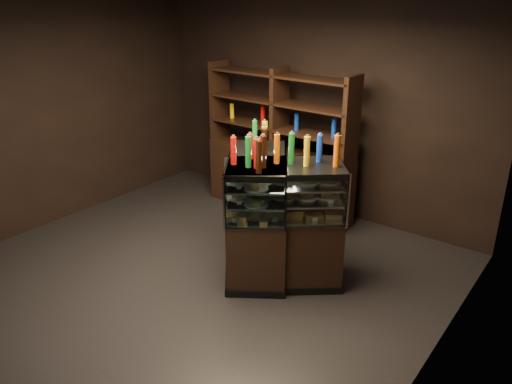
% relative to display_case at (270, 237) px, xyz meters
% --- Properties ---
extents(ground, '(5.00, 5.00, 0.00)m').
position_rel_display_case_xyz_m(ground, '(-0.63, -0.60, -0.45)').
color(ground, black).
rests_on(ground, ground).
extents(room_shell, '(5.02, 5.02, 3.01)m').
position_rel_display_case_xyz_m(room_shell, '(-0.63, -0.60, 1.49)').
color(room_shell, black).
rests_on(room_shell, ground).
extents(display_case, '(1.62, 1.35, 1.33)m').
position_rel_display_case_xyz_m(display_case, '(0.00, 0.00, 0.00)').
color(display_case, black).
rests_on(display_case, ground).
extents(food_display, '(1.25, 1.02, 0.41)m').
position_rel_display_case_xyz_m(food_display, '(-0.00, -0.00, 0.57)').
color(food_display, '#D9994E').
rests_on(food_display, display_case).
extents(bottles_top, '(1.08, 0.88, 0.30)m').
position_rel_display_case_xyz_m(bottles_top, '(0.00, 0.00, 1.01)').
color(bottles_top, yellow).
rests_on(bottles_top, display_case).
extents(potted_conifer, '(0.34, 0.34, 0.73)m').
position_rel_display_case_xyz_m(potted_conifer, '(-0.03, 0.63, -0.03)').
color(potted_conifer, black).
rests_on(potted_conifer, ground).
extents(back_shelving, '(2.18, 0.46, 2.00)m').
position_rel_display_case_xyz_m(back_shelving, '(-0.90, 1.45, 0.16)').
color(back_shelving, black).
rests_on(back_shelving, ground).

